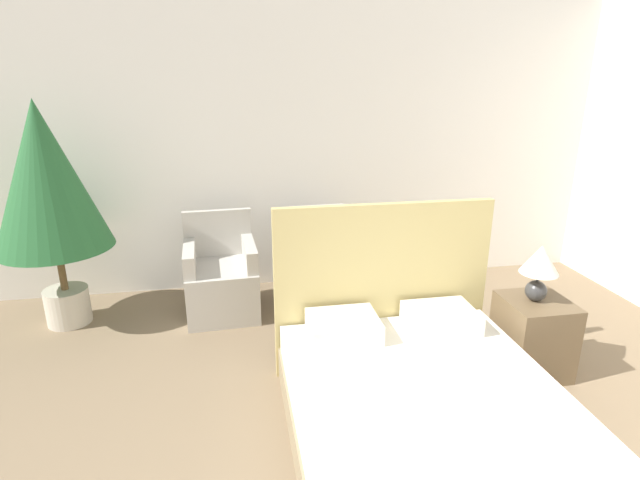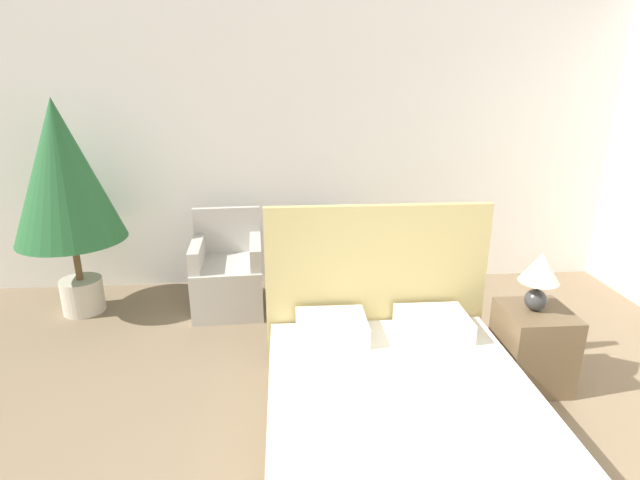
# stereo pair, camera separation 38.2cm
# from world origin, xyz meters

# --- Properties ---
(wall_back) EXTENTS (10.00, 0.06, 2.90)m
(wall_back) POSITION_xyz_m (0.00, 4.11, 1.45)
(wall_back) COLOR white
(wall_back) RESTS_ON ground_plane
(bed) EXTENTS (1.59, 2.15, 1.28)m
(bed) POSITION_xyz_m (0.19, 1.38, 0.25)
(bed) COLOR #8C7A5B
(bed) RESTS_ON ground_plane
(armchair_near_window_left) EXTENTS (0.67, 0.71, 0.91)m
(armchair_near_window_left) POSITION_xyz_m (-1.00, 3.46, 0.30)
(armchair_near_window_left) COLOR #B7B2A8
(armchair_near_window_left) RESTS_ON ground_plane
(armchair_near_window_right) EXTENTS (0.67, 0.71, 0.91)m
(armchair_near_window_right) POSITION_xyz_m (-0.09, 3.46, 0.30)
(armchair_near_window_right) COLOR #B7B2A8
(armchair_near_window_right) RESTS_ON ground_plane
(potted_palm) EXTENTS (0.94, 0.94, 1.95)m
(potted_palm) POSITION_xyz_m (-2.36, 3.49, 1.28)
(potted_palm) COLOR beige
(potted_palm) RESTS_ON ground_plane
(nightstand) EXTENTS (0.46, 0.47, 0.58)m
(nightstand) POSITION_xyz_m (1.27, 2.07, 0.29)
(nightstand) COLOR brown
(nightstand) RESTS_ON ground_plane
(table_lamp) EXTENTS (0.27, 0.27, 0.42)m
(table_lamp) POSITION_xyz_m (1.25, 2.08, 0.85)
(table_lamp) COLOR #333333
(table_lamp) RESTS_ON nightstand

